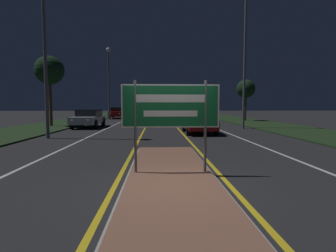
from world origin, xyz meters
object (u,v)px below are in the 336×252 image
streetlight_left_near (44,14)px  streetlight_left_far (109,74)px  car_approaching_0 (89,118)px  car_receding_1 (183,114)px  car_approaching_1 (118,113)px  highway_sign (171,109)px  streetlight_right_near (245,31)px  car_receding_0 (199,122)px

streetlight_left_near → streetlight_left_far: 18.79m
streetlight_left_near → car_approaching_0: (0.36, 7.12, -5.72)m
car_receding_1 → streetlight_left_far: bearing=160.5°
car_approaching_0 → car_approaching_1: bearing=89.4°
highway_sign → car_approaching_0: bearing=111.5°
streetlight_left_near → streetlight_left_far: streetlight_left_near is taller
streetlight_left_near → streetlight_right_near: (12.46, 5.41, 0.76)m
car_receding_0 → car_approaching_0: 9.54m
car_approaching_1 → highway_sign: bearing=-79.1°
highway_sign → car_approaching_1: (-5.70, 29.57, -0.91)m
streetlight_right_near → car_approaching_0: bearing=172.0°
highway_sign → streetlight_right_near: streetlight_right_near is taller
highway_sign → streetlight_right_near: 15.60m
streetlight_left_far → streetlight_right_near: size_ratio=0.84×
car_receding_1 → car_approaching_1: 10.38m
streetlight_left_far → car_approaching_1: (0.61, 3.04, -4.91)m
highway_sign → streetlight_left_near: 11.04m
car_receding_0 → car_approaching_0: (-8.18, 4.92, 0.04)m
streetlight_left_far → car_approaching_0: streetlight_left_far is taller
car_receding_0 → car_receding_1: 13.41m
streetlight_left_far → car_receding_0: 19.34m
car_receding_1 → car_approaching_0: size_ratio=0.97×
streetlight_left_far → streetlight_right_near: (12.56, -13.37, 1.57)m
streetlight_right_near → car_receding_0: size_ratio=2.58×
car_receding_0 → car_approaching_1: 21.19m
car_receding_1 → car_approaching_0: (-8.47, -8.49, -0.00)m
car_receding_0 → car_approaching_0: bearing=149.0°
car_receding_1 → car_approaching_1: car_approaching_1 is taller
highway_sign → streetlight_left_near: streetlight_left_near is taller
streetlight_right_near → car_approaching_0: 13.83m
car_receding_0 → car_receding_1: (0.30, 13.41, 0.04)m
highway_sign → car_approaching_0: size_ratio=0.51×
car_approaching_0 → streetlight_left_near: bearing=-92.9°
highway_sign → car_receding_1: 23.54m
car_approaching_1 → streetlight_left_far: bearing=-101.4°
car_receding_0 → streetlight_left_far: bearing=117.5°
highway_sign → car_approaching_1: bearing=100.9°
streetlight_right_near → car_approaching_0: size_ratio=2.22×
highway_sign → car_approaching_1: 30.13m
streetlight_left_near → car_approaching_1: 22.55m
streetlight_right_near → highway_sign: bearing=-115.4°
highway_sign → streetlight_right_near: size_ratio=0.23×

